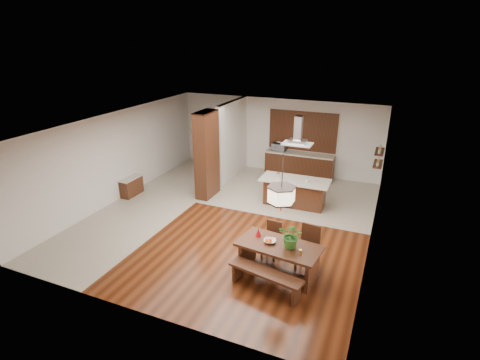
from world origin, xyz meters
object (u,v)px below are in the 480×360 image
at_px(range_hood, 298,130).
at_px(island_cup, 307,181).
at_px(microwave, 279,147).
at_px(dining_bench, 265,281).
at_px(dining_chair_left, 271,240).
at_px(dining_chair_right, 307,248).
at_px(pendant_lantern, 282,184).
at_px(kitchen_island, 295,192).
at_px(foliage_plant, 292,236).
at_px(fruit_bowl, 270,241).
at_px(dining_table, 279,253).
at_px(hallway_console, 132,186).

distance_m(range_hood, island_cup, 1.58).
bearing_deg(range_hood, microwave, 117.45).
height_order(dining_bench, dining_chair_left, dining_chair_left).
distance_m(dining_chair_left, dining_chair_right, 0.93).
distance_m(dining_bench, pendant_lantern, 2.12).
bearing_deg(kitchen_island, dining_bench, -83.64).
relative_size(dining_chair_right, pendant_lantern, 0.80).
distance_m(kitchen_island, range_hood, 2.00).
bearing_deg(dining_bench, foliage_plant, 61.55).
bearing_deg(pendant_lantern, dining_chair_right, 43.81).
distance_m(dining_chair_right, range_hood, 4.00).
xyz_separation_m(pendant_lantern, fruit_bowl, (-0.23, 0.01, -1.44)).
xyz_separation_m(dining_bench, fruit_bowl, (-0.15, 0.68, 0.57)).
distance_m(island_cup, microwave, 3.25).
xyz_separation_m(dining_chair_left, microwave, (-1.62, 5.79, 0.64)).
bearing_deg(dining_chair_right, island_cup, 111.62).
bearing_deg(kitchen_island, pendant_lantern, -81.18).
bearing_deg(dining_table, pendant_lantern, 180.00).
height_order(dining_chair_right, microwave, microwave).
height_order(pendant_lantern, range_hood, same).
bearing_deg(microwave, island_cup, -52.79).
bearing_deg(dining_chair_left, range_hood, 101.39).
height_order(dining_bench, kitchen_island, kitchen_island).
bearing_deg(range_hood, foliage_plant, -76.19).
relative_size(dining_chair_left, pendant_lantern, 0.70).
bearing_deg(foliage_plant, pendant_lantern, 179.19).
xyz_separation_m(hallway_console, pendant_lantern, (6.00, -2.41, 1.93)).
bearing_deg(dining_chair_right, fruit_bowl, -139.02).
height_order(dining_table, dining_chair_right, dining_chair_right).
height_order(pendant_lantern, fruit_bowl, pendant_lantern).
distance_m(hallway_console, dining_bench, 6.67).
xyz_separation_m(dining_chair_right, fruit_bowl, (-0.76, -0.50, 0.28)).
relative_size(pendant_lantern, fruit_bowl, 4.77).
distance_m(dining_table, microwave, 6.74).
height_order(dining_chair_left, range_hood, range_hood).
relative_size(dining_table, range_hood, 2.17).
bearing_deg(range_hood, kitchen_island, -90.00).
height_order(foliage_plant, fruit_bowl, foliage_plant).
bearing_deg(fruit_bowl, dining_bench, -77.84).
height_order(fruit_bowl, kitchen_island, kitchen_island).
bearing_deg(dining_chair_left, dining_chair_right, -0.26).
distance_m(dining_bench, dining_chair_left, 1.34).
xyz_separation_m(dining_chair_left, dining_chair_right, (0.92, -0.11, 0.07)).
bearing_deg(dining_chair_left, foliage_plant, -36.25).
bearing_deg(range_hood, dining_bench, -82.65).
height_order(dining_bench, fruit_bowl, fruit_bowl).
distance_m(dining_bench, range_hood, 5.03).
bearing_deg(kitchen_island, range_hood, 89.00).
xyz_separation_m(foliage_plant, microwave, (-2.29, 6.41, 0.03)).
bearing_deg(range_hood, fruit_bowl, -83.52).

